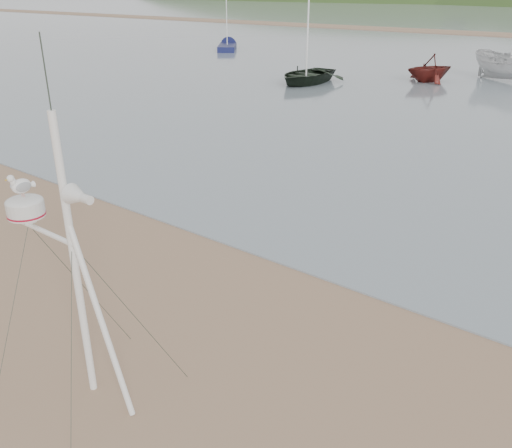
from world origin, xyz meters
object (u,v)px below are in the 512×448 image
Objects in this scene: boat_red at (431,55)px; sailboat_blue_near at (228,45)px; boat_dark at (307,42)px; mast_rig at (77,319)px.

sailboat_blue_near is (-23.20, 7.34, -1.38)m from boat_red.
boat_red is 24.38m from sailboat_blue_near.
sailboat_blue_near reaches higher than boat_dark.
mast_rig is 0.81× the size of sailboat_blue_near.
sailboat_blue_near reaches higher than boat_red.
boat_red is (-7.02, 31.01, 0.43)m from mast_rig.
mast_rig reaches higher than boat_dark.
boat_dark is at bearing 116.56° from mast_rig.
mast_rig is at bearing -46.78° from boat_red.
boat_red is (5.81, 5.36, -0.86)m from boat_dark.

